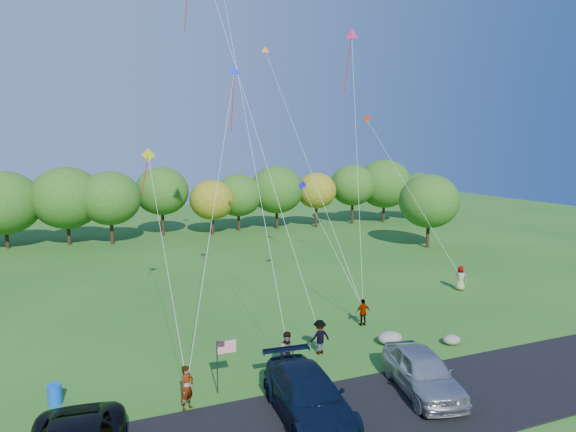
# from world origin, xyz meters

# --- Properties ---
(ground) EXTENTS (140.00, 140.00, 0.00)m
(ground) POSITION_xyz_m (0.00, 0.00, 0.00)
(ground) COLOR #245D1A
(ground) RESTS_ON ground
(asphalt_lane) EXTENTS (44.00, 6.00, 0.06)m
(asphalt_lane) POSITION_xyz_m (0.00, -4.00, 0.03)
(asphalt_lane) COLOR black
(asphalt_lane) RESTS_ON ground
(treeline) EXTENTS (76.88, 27.96, 8.02)m
(treeline) POSITION_xyz_m (-4.01, 36.25, 4.64)
(treeline) COLOR #332212
(treeline) RESTS_ON ground
(minivan_navy) EXTENTS (2.88, 6.11, 1.72)m
(minivan_navy) POSITION_xyz_m (-0.93, -3.24, 0.92)
(minivan_navy) COLOR black
(minivan_navy) RESTS_ON asphalt_lane
(minivan_silver) EXTENTS (3.14, 5.49, 1.76)m
(minivan_silver) POSITION_xyz_m (4.32, -3.24, 0.94)
(minivan_silver) COLOR #A7AAB2
(minivan_silver) RESTS_ON asphalt_lane
(flyer_a) EXTENTS (0.77, 0.73, 1.78)m
(flyer_a) POSITION_xyz_m (-5.05, -0.80, 0.89)
(flyer_a) COLOR #4C4C59
(flyer_a) RESTS_ON ground
(flyer_b) EXTENTS (0.96, 0.76, 1.93)m
(flyer_b) POSITION_xyz_m (-0.13, 0.70, 0.97)
(flyer_b) COLOR #4C4C59
(flyer_b) RESTS_ON ground
(flyer_c) EXTENTS (1.15, 0.71, 1.73)m
(flyer_c) POSITION_xyz_m (2.15, 2.11, 0.86)
(flyer_c) COLOR #4C4C59
(flyer_c) RESTS_ON ground
(flyer_d) EXTENTS (0.94, 0.44, 1.56)m
(flyer_d) POSITION_xyz_m (6.23, 4.78, 0.78)
(flyer_d) COLOR #4C4C59
(flyer_d) RESTS_ON ground
(flyer_e) EXTENTS (1.01, 1.02, 1.78)m
(flyer_e) POSITION_xyz_m (16.43, 8.42, 0.89)
(flyer_e) COLOR #4C4C59
(flyer_e) RESTS_ON ground
(trash_barrel) EXTENTS (0.55, 0.55, 0.82)m
(trash_barrel) POSITION_xyz_m (-9.88, 1.62, 0.41)
(trash_barrel) COLOR blue
(trash_barrel) RESTS_ON ground
(flag_assembly) EXTENTS (0.85, 0.55, 2.28)m
(flag_assembly) POSITION_xyz_m (-3.37, 0.01, 1.70)
(flag_assembly) COLOR black
(flag_assembly) RESTS_ON ground
(boulder_near) EXTENTS (1.33, 1.04, 0.67)m
(boulder_near) POSITION_xyz_m (6.09, 1.80, 0.33)
(boulder_near) COLOR gray
(boulder_near) RESTS_ON ground
(boulder_far) EXTENTS (0.96, 0.80, 0.50)m
(boulder_far) POSITION_xyz_m (9.05, 0.55, 0.25)
(boulder_far) COLOR gray
(boulder_far) RESTS_ON ground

